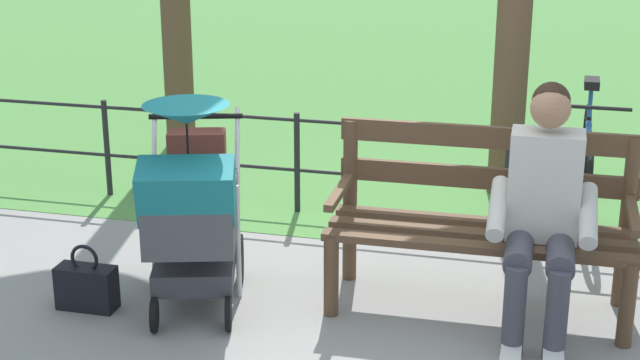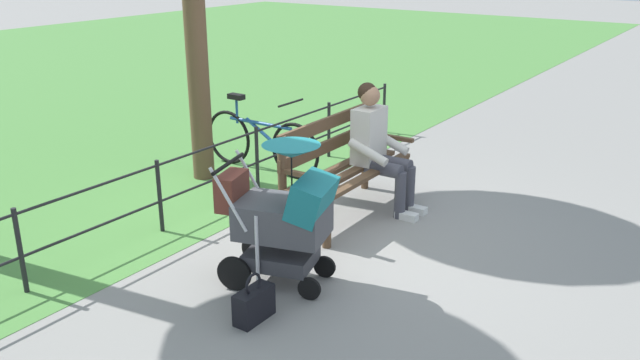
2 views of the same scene
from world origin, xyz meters
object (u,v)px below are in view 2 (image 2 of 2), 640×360
(park_bench, at_px, (342,163))
(stroller, at_px, (283,213))
(handbag, at_px, (254,304))
(bicycle, at_px, (260,141))
(person_on_bench, at_px, (378,144))

(park_bench, relative_size, stroller, 1.40)
(park_bench, distance_m, handbag, 2.16)
(park_bench, relative_size, bicycle, 0.97)
(person_on_bench, relative_size, stroller, 1.11)
(bicycle, bearing_deg, handbag, 38.54)
(person_on_bench, relative_size, handbag, 3.45)
(handbag, distance_m, bicycle, 3.33)
(person_on_bench, distance_m, bicycle, 1.76)
(stroller, height_order, handbag, stroller)
(park_bench, xyz_separation_m, bicycle, (-0.56, -1.49, -0.16))
(park_bench, bearing_deg, handbag, 15.74)
(stroller, xyz_separation_m, bicycle, (-2.03, -1.91, -0.23))
(park_bench, height_order, person_on_bench, person_on_bench)
(person_on_bench, xyz_separation_m, handbag, (2.35, 0.35, -0.55))
(park_bench, relative_size, person_on_bench, 1.26)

